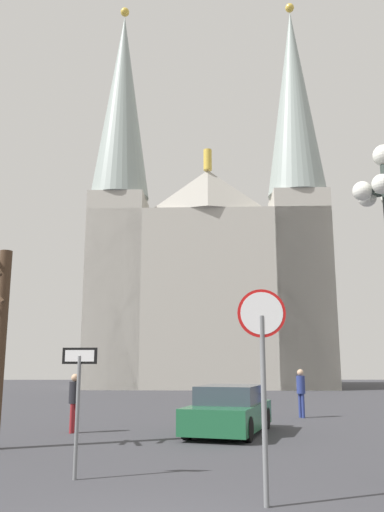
% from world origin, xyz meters
% --- Properties ---
extents(cathedral, '(20.37, 13.40, 34.25)m').
position_xyz_m(cathedral, '(2.37, 39.04, 10.36)').
color(cathedral, '#ADA89E').
rests_on(cathedral, ground).
extents(stop_sign, '(0.73, 0.08, 3.11)m').
position_xyz_m(stop_sign, '(1.62, 1.84, 2.16)').
color(stop_sign, slate).
rests_on(stop_sign, ground).
extents(one_way_arrow_sign, '(0.65, 0.09, 2.28)m').
position_xyz_m(one_way_arrow_sign, '(-1.48, 3.65, 1.48)').
color(one_way_arrow_sign, slate).
rests_on(one_way_arrow_sign, ground).
extents(parked_car_near_green, '(3.02, 4.60, 1.36)m').
position_xyz_m(parked_car_near_green, '(1.72, 9.73, 0.64)').
color(parked_car_near_green, '#1E5B38').
rests_on(parked_car_near_green, ground).
extents(pedestrian_walking, '(0.32, 0.32, 1.77)m').
position_xyz_m(pedestrian_walking, '(4.79, 14.18, 1.08)').
color(pedestrian_walking, navy).
rests_on(pedestrian_walking, ground).
extents(pedestrian_standing, '(0.32, 0.32, 1.69)m').
position_xyz_m(pedestrian_standing, '(-2.86, 9.92, 1.02)').
color(pedestrian_standing, maroon).
rests_on(pedestrian_standing, ground).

